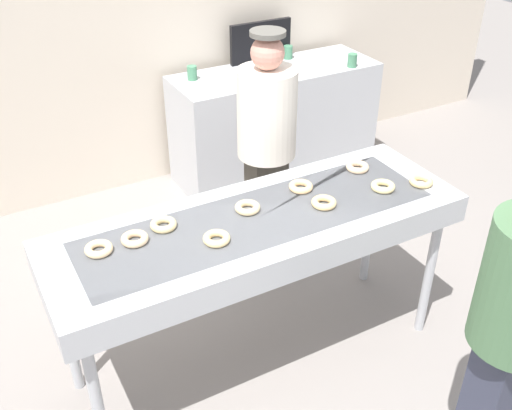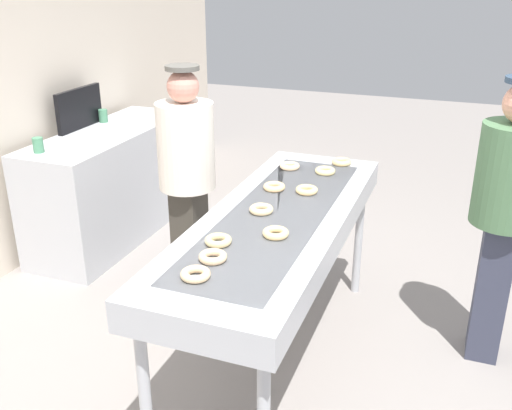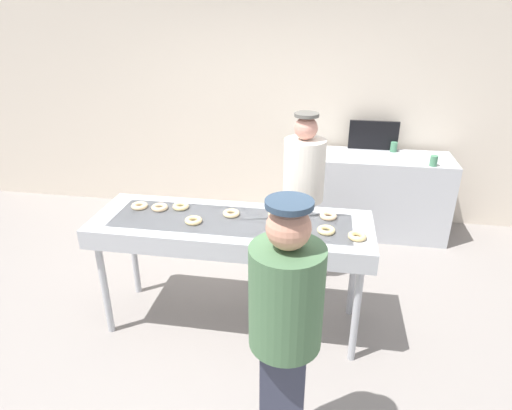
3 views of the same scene
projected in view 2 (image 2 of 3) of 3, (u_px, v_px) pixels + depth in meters
ground_plane at (275, 361)px, 3.52m from camera, size 16.00×16.00×0.00m
fryer_conveyor at (277, 227)px, 3.18m from camera, size 2.18×0.72×0.97m
plain_donut_0 at (342, 162)px, 3.91m from camera, size 0.17×0.17×0.04m
plain_donut_1 at (276, 233)px, 2.87m from camera, size 0.18×0.18×0.04m
plain_donut_2 at (213, 257)px, 2.64m from camera, size 0.17×0.17×0.04m
plain_donut_3 at (218, 240)px, 2.79m from camera, size 0.19×0.19×0.04m
plain_donut_4 at (290, 166)px, 3.83m from camera, size 0.14×0.14×0.04m
plain_donut_5 at (307, 190)px, 3.42m from camera, size 0.16×0.16×0.04m
plain_donut_6 at (196, 274)px, 2.49m from camera, size 0.16×0.16×0.04m
plain_donut_7 at (261, 209)px, 3.15m from camera, size 0.18×0.18×0.04m
plain_donut_8 at (325, 171)px, 3.74m from camera, size 0.16×0.16×0.04m
plain_donut_9 at (274, 187)px, 3.47m from camera, size 0.18×0.18×0.04m
worker_baker at (187, 171)px, 3.85m from camera, size 0.38×0.38×1.65m
customer_waiting at (506, 204)px, 3.23m from camera, size 0.38×0.38×1.69m
prep_counter at (113, 184)px, 5.01m from camera, size 1.76×0.62×0.95m
paper_cup_0 at (167, 111)px, 5.25m from camera, size 0.08×0.08×0.11m
paper_cup_1 at (38, 145)px, 4.25m from camera, size 0.08×0.08×0.11m
paper_cup_2 at (103, 116)px, 5.08m from camera, size 0.08×0.08×0.11m
menu_display at (79, 108)px, 4.85m from camera, size 0.56×0.04×0.33m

